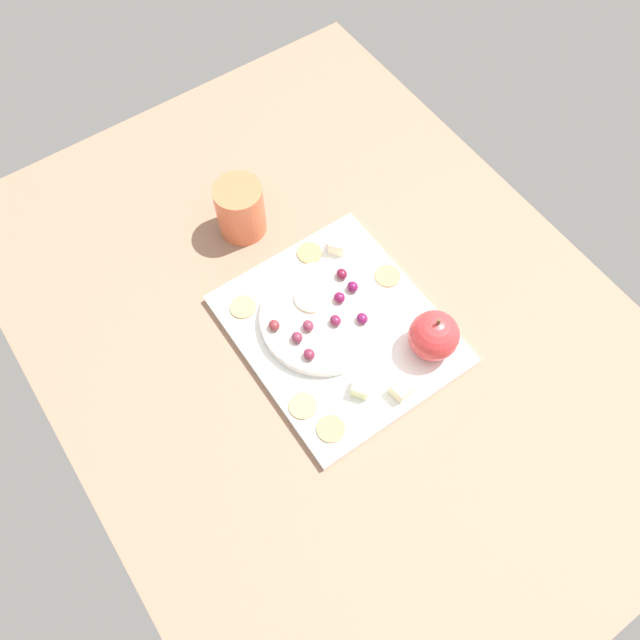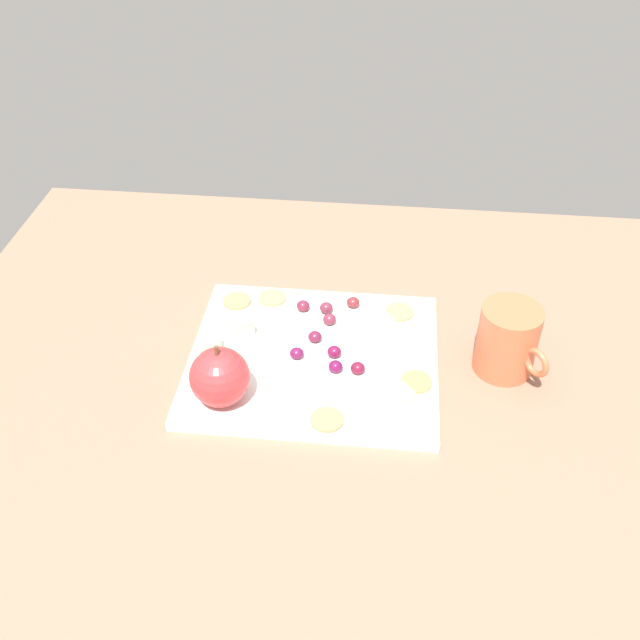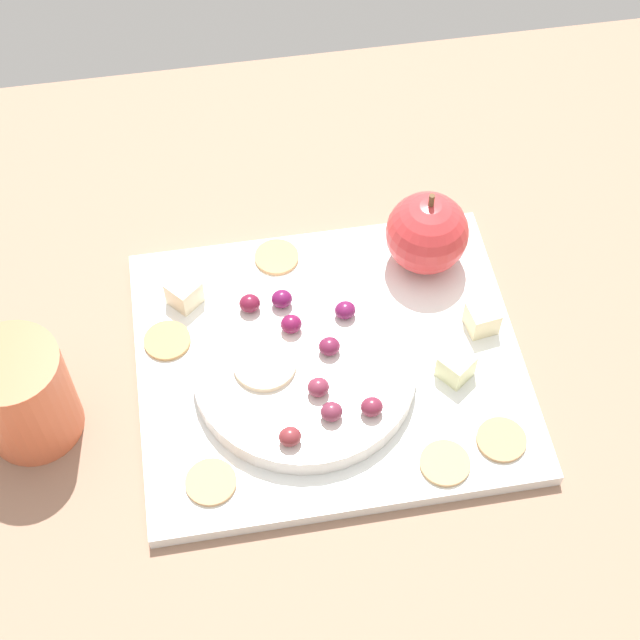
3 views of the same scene
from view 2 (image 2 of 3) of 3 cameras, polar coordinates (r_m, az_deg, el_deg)
table at (r=99.49cm, az=0.91°, el=-4.08°), size 112.12×83.78×4.09cm
platter at (r=97.41cm, az=-0.50°, el=-3.04°), size 32.91×28.43×1.34cm
serving_dish at (r=97.14cm, az=1.14°, el=-1.90°), size 18.87×18.87×1.94cm
apple_whole at (r=89.25cm, az=-7.90°, el=-4.46°), size 7.49×7.49×7.49cm
apple_stem at (r=86.33cm, az=-8.15°, el=-2.38°), size 0.50×0.50×1.20cm
cheese_cube_0 at (r=89.93cm, az=6.38°, el=-6.12°), size 3.51×3.51×2.49cm
cheese_cube_1 at (r=97.47cm, az=-8.61°, el=-2.04°), size 2.82×2.82×2.49cm
cheese_cube_2 at (r=100.03cm, az=-6.12°, el=-0.51°), size 3.49×3.49×2.49cm
cracker_0 at (r=104.21cm, az=6.28°, el=0.62°), size 4.09×4.09×0.40cm
cracker_1 at (r=106.31cm, az=-6.55°, el=1.49°), size 4.09×4.09×0.40cm
cracker_2 at (r=106.46cm, az=-3.77°, el=1.76°), size 4.09×4.09×0.40cm
cracker_3 at (r=88.32cm, az=0.56°, el=-7.85°), size 4.09×4.09×0.40cm
cracker_4 at (r=93.69cm, az=7.57°, el=-4.85°), size 4.09×4.09×0.40cm
grape_0 at (r=100.27cm, az=0.50°, el=0.96°), size 1.82×1.64×1.60cm
grape_1 at (r=95.49cm, az=-0.41°, el=-1.38°), size 1.82×1.64×1.53cm
grape_2 at (r=91.14cm, az=2.99°, el=-3.81°), size 1.82×1.64×1.62cm
grape_3 at (r=93.20cm, az=-1.85°, el=-2.64°), size 1.82×1.64×1.50cm
grape_4 at (r=100.63cm, az=-1.34°, el=1.12°), size 1.82×1.64×1.61cm
grape_5 at (r=98.34cm, az=0.75°, el=0.07°), size 1.82×1.64×1.61cm
grape_6 at (r=91.24cm, az=1.23°, el=-3.69°), size 1.82×1.64×1.62cm
grape_7 at (r=93.29cm, az=1.13°, el=-2.52°), size 1.82×1.64×1.63cm
grape_8 at (r=101.40cm, az=2.62°, el=1.39°), size 1.82×1.64×1.53cm
apple_slice_0 at (r=95.96cm, az=2.93°, el=-1.57°), size 5.31×5.31×0.60cm
cup at (r=96.96cm, az=14.56°, el=-1.55°), size 8.67×9.79×9.67cm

